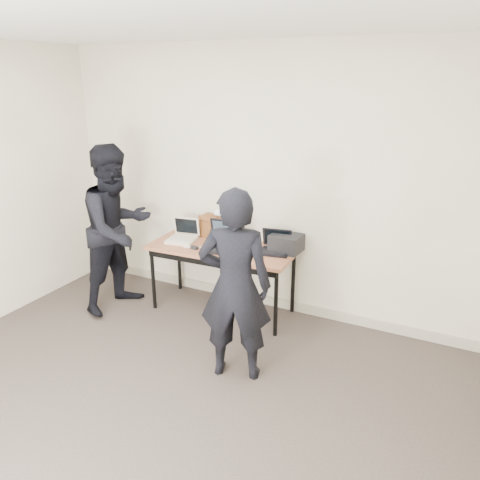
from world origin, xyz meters
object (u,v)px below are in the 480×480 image
Objects in this scene: desk at (222,253)px; laptop_center at (225,242)px; person_observer at (118,229)px; laptop_beige at (183,237)px; person_typist at (235,286)px; leather_satchel at (217,227)px; equipment_box at (286,243)px; laptop_right at (275,247)px.

laptop_center reaches higher than desk.
person_observer reaches higher than laptop_center.
desk is at bearing -6.56° from laptop_beige.
laptop_center is at bearing -75.31° from person_typist.
person_typist is at bearing -58.36° from desk.
leather_satchel reaches higher than laptop_beige.
laptop_center is at bearing -22.65° from desk.
desk is at bearing -73.85° from person_typist.
person_typist is at bearing -90.14° from equipment_box.
desk is at bearing -60.60° from person_observer.
laptop_center reaches higher than laptop_right.
laptop_beige is 0.96× the size of laptop_right.
desk is 1.11m from person_observer.
person_observer is (-0.57, -0.35, 0.11)m from laptop_beige.
person_typist is 0.92× the size of person_observer.
equipment_box is at bearing -108.02° from person_typist.
laptop_center is (0.50, -0.00, 0.02)m from laptop_beige.
laptop_center reaches higher than leather_satchel.
laptop_beige reaches higher than desk.
person_observer is at bearing -172.25° from laptop_right.
desk is at bearing -176.37° from laptop_right.
person_typist is at bearing -48.37° from laptop_beige.
laptop_beige is at bearing 179.33° from desk.
laptop_center is 1.13m from person_observer.
laptop_center is at bearing -41.36° from leather_satchel.
laptop_right is 1.15× the size of equipment_box.
person_observer is (-0.85, -0.59, 0.03)m from leather_satchel.
desk is 0.87× the size of person_observer.
desk is 4.05× the size of leather_satchel.
person_observer is (-1.03, -0.37, 0.21)m from desk.
laptop_beige is 1.42m from person_typist.
laptop_right is (0.54, 0.13, 0.11)m from desk.
leather_satchel is (0.28, 0.24, 0.08)m from laptop_beige.
laptop_right is 0.21× the size of person_typist.
person_observer reaches higher than equipment_box.
laptop_beige is 0.68m from person_observer.
person_typist is (0.58, -0.91, 0.02)m from laptop_center.
desk is 0.56m from laptop_right.
equipment_box is (0.81, -0.04, -0.04)m from leather_satchel.
equipment_box is 1.12m from person_typist.
laptop_right is at bearing -1.87° from leather_satchel.
equipment_box is (1.09, 0.21, 0.04)m from laptop_beige.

